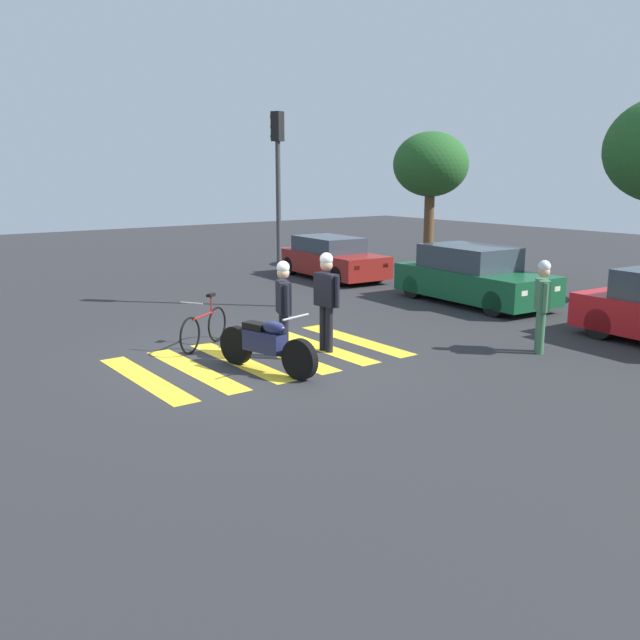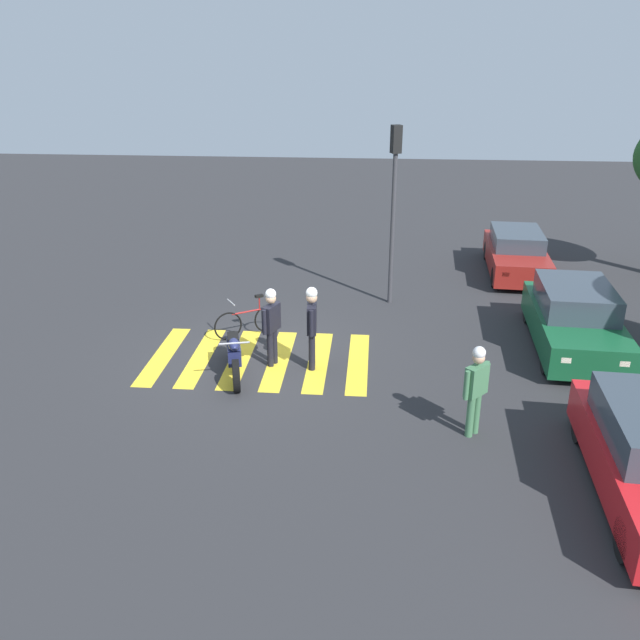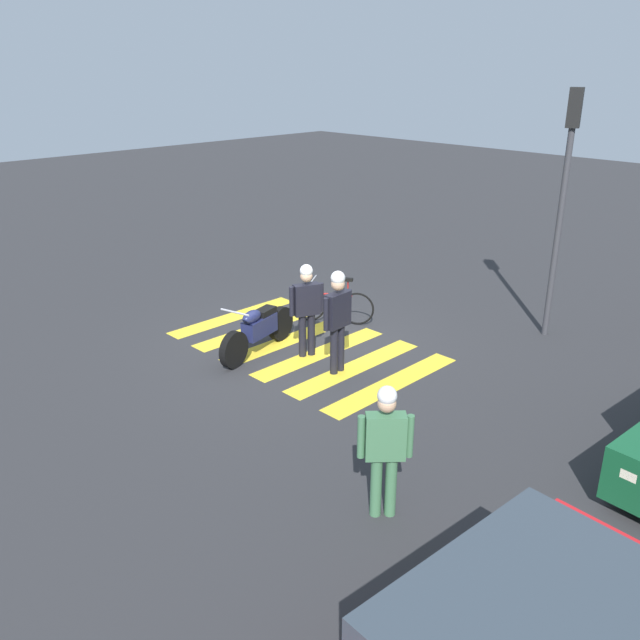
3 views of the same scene
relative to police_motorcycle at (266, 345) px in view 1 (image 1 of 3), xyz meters
name	(u,v)px [view 1 (image 1 of 3)]	position (x,y,z in m)	size (l,w,h in m)	color
ground_plane	(261,358)	(-0.82, 0.40, -0.47)	(60.00, 60.00, 0.00)	#2B2B2D
police_motorcycle	(266,345)	(0.00, 0.00, 0.00)	(2.15, 0.80, 1.06)	black
leaning_bicycle	(204,328)	(-2.13, -0.09, -0.08)	(0.99, 1.50, 1.02)	black
officer_on_foot	(326,294)	(-0.46, 1.64, 0.64)	(0.70, 0.25, 1.90)	black
officer_by_motorcycle	(284,302)	(-0.57, 0.74, 0.57)	(0.63, 0.37, 1.80)	black
pedestrian_bystander	(542,300)	(2.02, 4.82, 0.54)	(0.51, 0.48, 1.77)	#3F724C
crosswalk_stripes	(261,357)	(-0.82, 0.40, -0.47)	(3.15, 4.95, 0.01)	yellow
car_maroon_wagon	(331,259)	(-7.75, 7.34, 0.16)	(4.27, 1.92, 1.32)	black
car_green_compact	(473,277)	(-2.12, 7.64, 0.23)	(4.42, 2.06, 1.49)	black
traffic_light_pole	(278,180)	(-4.77, 3.39, 2.70)	(0.36, 0.31, 4.78)	#38383D
street_tree_near	(431,166)	(-7.82, 11.78, 3.09)	(2.64, 2.64, 4.74)	brown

